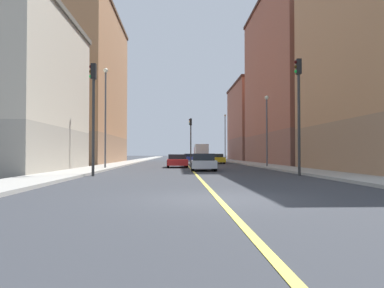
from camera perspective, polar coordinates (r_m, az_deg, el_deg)
ground_plane at (r=11.06m, az=3.95°, el=-8.21°), size 400.00×400.00×0.00m
sidewalk_left at (r=60.60m, az=6.23°, el=-2.57°), size 2.78×168.00×0.15m
sidewalk_right at (r=60.29m, az=-8.59°, el=-2.57°), size 2.78×168.00×0.15m
lane_center_stripe at (r=59.94m, az=-1.16°, el=-2.65°), size 0.16×154.00×0.01m
building_left_mid at (r=49.40m, az=16.60°, el=9.19°), size 11.12×23.45×20.68m
building_left_far at (r=70.66m, az=10.64°, el=3.20°), size 11.12×18.06×13.90m
building_right_midblock at (r=52.56m, az=-17.21°, el=8.16°), size 11.12×22.80×19.95m
traffic_light_left_near at (r=23.40m, az=15.67°, el=6.20°), size 0.40×0.32×6.88m
traffic_light_right_near at (r=22.76m, az=-14.58°, el=5.85°), size 0.40×0.32×6.50m
traffic_light_median_far at (r=49.92m, az=-0.20°, el=1.48°), size 0.40×0.32×5.90m
street_lamp_left_near at (r=35.31m, az=11.14°, el=3.14°), size 0.36×0.36×6.43m
street_lamp_right_near at (r=31.87m, az=-12.83°, el=5.26°), size 0.36×0.36×8.12m
street_lamp_left_far at (r=64.72m, az=4.98°, el=1.71°), size 0.36×0.36×7.79m
car_blue at (r=59.47m, az=-0.38°, el=-2.08°), size 1.87×4.10×1.26m
car_red at (r=35.66m, az=-2.26°, el=-2.53°), size 2.00×4.54×1.22m
car_green at (r=72.92m, az=1.19°, el=-1.91°), size 2.01×4.05×1.39m
car_silver at (r=28.93m, az=1.70°, el=-2.77°), size 1.96×4.34×1.30m
car_yellow at (r=48.82m, az=3.63°, el=-2.22°), size 1.98×4.43×1.25m
box_truck at (r=71.39m, az=1.37°, el=-1.16°), size 2.45×6.70×2.99m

